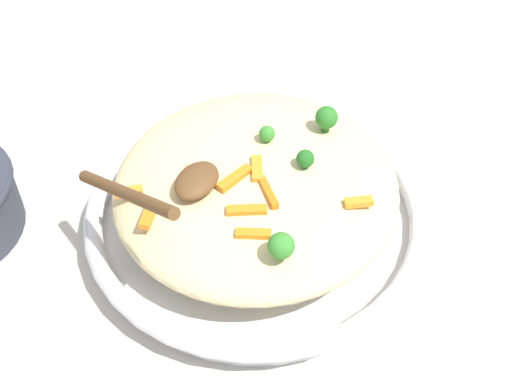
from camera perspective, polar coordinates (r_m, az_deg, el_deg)
ground_plane at (r=0.78m, az=-0.00°, el=-3.31°), size 2.40×2.40×0.00m
serving_bowl at (r=0.76m, az=-0.00°, el=-2.09°), size 0.38×0.38×0.05m
pasta_mound at (r=0.73m, az=-0.00°, el=0.49°), size 0.31×0.31×0.07m
carrot_piece_0 at (r=0.67m, az=-8.99°, el=-1.93°), size 0.03×0.02×0.01m
carrot_piece_1 at (r=0.68m, az=8.52°, el=-0.99°), size 0.02×0.03×0.01m
carrot_piece_2 at (r=0.69m, az=-1.79°, el=1.16°), size 0.04×0.02×0.01m
carrot_piece_3 at (r=0.67m, az=1.03°, el=-0.01°), size 0.04×0.04×0.01m
carrot_piece_4 at (r=0.70m, az=0.09°, el=1.93°), size 0.04×0.03×0.01m
carrot_piece_5 at (r=0.66m, az=-0.79°, el=-1.52°), size 0.03×0.04×0.01m
carrot_piece_6 at (r=0.69m, az=-10.61°, el=0.02°), size 0.02×0.03×0.01m
carrot_piece_7 at (r=0.69m, az=-5.84°, el=1.19°), size 0.03×0.02×0.01m
carrot_piece_8 at (r=0.65m, az=-0.21°, el=-3.52°), size 0.02×0.04×0.01m
broccoli_floret_0 at (r=0.73m, az=0.93°, el=4.89°), size 0.02×0.02×0.02m
broccoli_floret_1 at (r=0.75m, az=5.93°, el=6.19°), size 0.02×0.02×0.03m
broccoli_floret_2 at (r=0.62m, az=2.12°, el=-4.54°), size 0.03×0.03×0.03m
broccoli_floret_3 at (r=0.70m, az=4.15°, el=2.77°), size 0.02×0.02×0.02m
serving_spoon at (r=0.66m, az=-7.19°, el=0.59°), size 0.14×0.16×0.09m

